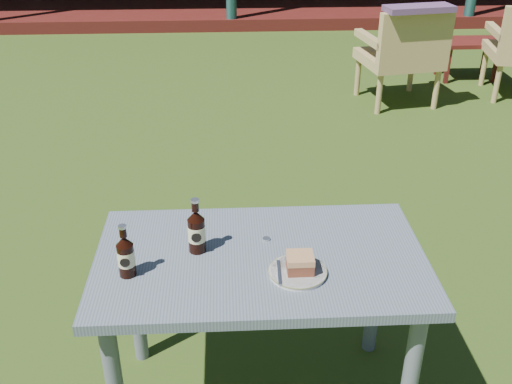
{
  "coord_description": "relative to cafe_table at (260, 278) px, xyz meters",
  "views": [
    {
      "loc": [
        -0.11,
        -3.39,
        1.96
      ],
      "look_at": [
        0.0,
        -1.3,
        0.82
      ],
      "focal_mm": 42.0,
      "sensor_mm": 36.0,
      "label": 1
    }
  ],
  "objects": [
    {
      "name": "side_table",
      "position": [
        2.4,
        4.18,
        -0.28
      ],
      "size": [
        0.6,
        0.4,
        0.4
      ],
      "color": "#491511",
      "rests_on": "ground"
    },
    {
      "name": "cola_bottle_near",
      "position": [
        -0.23,
        0.05,
        0.19
      ],
      "size": [
        0.06,
        0.07,
        0.22
      ],
      "color": "black",
      "rests_on": "cafe_table"
    },
    {
      "name": "cake_slice",
      "position": [
        0.13,
        -0.11,
        0.15
      ],
      "size": [
        0.09,
        0.09,
        0.06
      ],
      "color": "brown",
      "rests_on": "plate"
    },
    {
      "name": "ground",
      "position": [
        0.0,
        1.6,
        -0.62
      ],
      "size": [
        80.0,
        80.0,
        0.0
      ],
      "primitive_type": "plane",
      "color": "#334916"
    },
    {
      "name": "plate",
      "position": [
        0.12,
        -0.12,
        0.11
      ],
      "size": [
        0.2,
        0.2,
        0.01
      ],
      "color": "silver",
      "rests_on": "cafe_table"
    },
    {
      "name": "floral_throw",
      "position": [
        1.53,
        3.26,
        0.29
      ],
      "size": [
        0.61,
        0.31,
        0.05
      ],
      "primitive_type": "cube",
      "rotation": [
        0.0,
        0.0,
        3.31
      ],
      "color": "#5D3D63",
      "rests_on": "armchair_left"
    },
    {
      "name": "cola_bottle_far",
      "position": [
        -0.46,
        -0.09,
        0.18
      ],
      "size": [
        0.06,
        0.06,
        0.2
      ],
      "color": "black",
      "rests_on": "cafe_table"
    },
    {
      "name": "cafe_table",
      "position": [
        0.0,
        0.0,
        0.0
      ],
      "size": [
        1.2,
        0.7,
        0.72
      ],
      "color": "slate",
      "rests_on": "ground"
    },
    {
      "name": "armchair_left",
      "position": [
        1.5,
        3.44,
        -0.12
      ],
      "size": [
        0.75,
        0.72,
        0.89
      ],
      "color": "tan",
      "rests_on": "ground"
    },
    {
      "name": "bottle_cap",
      "position": [
        0.03,
        0.1,
        0.11
      ],
      "size": [
        0.03,
        0.03,
        0.01
      ],
      "primitive_type": "cylinder",
      "color": "silver",
      "rests_on": "cafe_table"
    },
    {
      "name": "fork",
      "position": [
        0.06,
        -0.13,
        0.12
      ],
      "size": [
        0.02,
        0.14,
        0.0
      ],
      "primitive_type": "cube",
      "rotation": [
        0.0,
        0.0,
        -0.04
      ],
      "color": "silver",
      "rests_on": "plate"
    }
  ]
}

